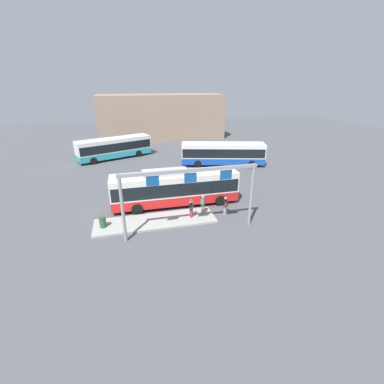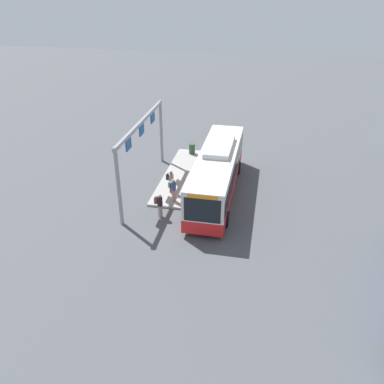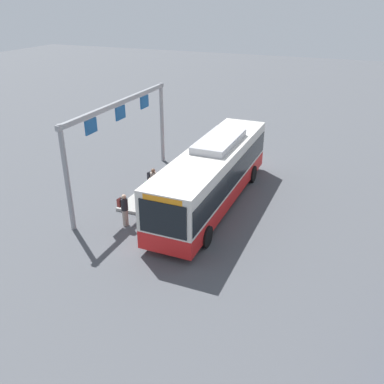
% 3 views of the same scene
% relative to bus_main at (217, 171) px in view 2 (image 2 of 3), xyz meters
% --- Properties ---
extents(ground_plane, '(120.00, 120.00, 0.00)m').
position_rel_bus_main_xyz_m(ground_plane, '(0.01, -0.00, -1.81)').
color(ground_plane, '#4C4F54').
extents(platform_curb, '(10.00, 2.80, 0.16)m').
position_rel_bus_main_xyz_m(platform_curb, '(-2.26, -2.97, -1.73)').
color(platform_curb, '#9E9E99').
rests_on(platform_curb, ground).
extents(bus_main, '(11.76, 2.76, 3.46)m').
position_rel_bus_main_xyz_m(bus_main, '(0.00, 0.00, 0.00)').
color(bus_main, red).
rests_on(bus_main, ground).
extents(person_boarding, '(0.38, 0.55, 1.67)m').
position_rel_bus_main_xyz_m(person_boarding, '(3.82, -3.15, -0.92)').
color(person_boarding, gray).
rests_on(person_boarding, ground).
extents(person_waiting_near, '(0.51, 0.60, 1.67)m').
position_rel_bus_main_xyz_m(person_waiting_near, '(1.91, -2.71, -0.76)').
color(person_waiting_near, gray).
rests_on(person_waiting_near, platform_curb).
extents(person_waiting_mid, '(0.45, 0.59, 1.67)m').
position_rel_bus_main_xyz_m(person_waiting_mid, '(0.75, -3.16, -0.76)').
color(person_waiting_mid, maroon).
rests_on(person_waiting_mid, platform_curb).
extents(platform_sign_gantry, '(10.22, 0.24, 5.20)m').
position_rel_bus_main_xyz_m(platform_sign_gantry, '(0.18, -5.27, 1.99)').
color(platform_sign_gantry, gray).
rests_on(platform_sign_gantry, ground).
extents(trash_bin, '(0.52, 0.52, 0.90)m').
position_rel_bus_main_xyz_m(trash_bin, '(-6.43, -3.05, -1.20)').
color(trash_bin, '#2D5133').
rests_on(trash_bin, platform_curb).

